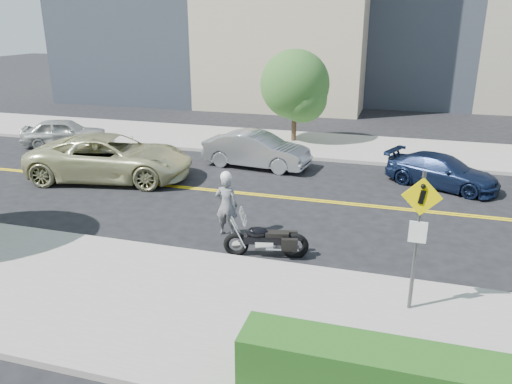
{
  "coord_description": "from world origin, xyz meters",
  "views": [
    {
      "loc": [
        3.7,
        -15.96,
        5.93
      ],
      "look_at": [
        -0.14,
        -3.02,
        1.2
      ],
      "focal_mm": 35.0,
      "sensor_mm": 36.0,
      "label": 1
    }
  ],
  "objects_px": {
    "suv": "(111,158)",
    "parked_car_blue": "(442,171)",
    "parked_car_silver": "(257,150)",
    "parked_car_white": "(64,132)",
    "pedestrian_sign": "(418,229)",
    "motorcycle": "(266,233)",
    "motorcyclist": "(227,203)"
  },
  "relations": [
    {
      "from": "suv",
      "to": "parked_car_blue",
      "type": "bearing_deg",
      "value": -88.5
    },
    {
      "from": "suv",
      "to": "parked_car_silver",
      "type": "relative_size",
      "value": 1.39
    },
    {
      "from": "parked_car_white",
      "to": "parked_car_silver",
      "type": "distance_m",
      "value": 10.03
    },
    {
      "from": "pedestrian_sign",
      "to": "motorcycle",
      "type": "height_order",
      "value": "pedestrian_sign"
    },
    {
      "from": "parked_car_silver",
      "to": "parked_car_blue",
      "type": "xyz_separation_m",
      "value": [
        7.28,
        -0.56,
        -0.14
      ]
    },
    {
      "from": "pedestrian_sign",
      "to": "motorcyclist",
      "type": "relative_size",
      "value": 1.58
    },
    {
      "from": "pedestrian_sign",
      "to": "parked_car_white",
      "type": "relative_size",
      "value": 0.76
    },
    {
      "from": "motorcyclist",
      "to": "suv",
      "type": "distance_m",
      "value": 7.06
    },
    {
      "from": "motorcyclist",
      "to": "parked_car_silver",
      "type": "height_order",
      "value": "motorcyclist"
    },
    {
      "from": "motorcycle",
      "to": "pedestrian_sign",
      "type": "bearing_deg",
      "value": -38.8
    },
    {
      "from": "motorcyclist",
      "to": "parked_car_silver",
      "type": "xyz_separation_m",
      "value": [
        -1.14,
        6.87,
        -0.22
      ]
    },
    {
      "from": "motorcycle",
      "to": "suv",
      "type": "relative_size",
      "value": 0.35
    },
    {
      "from": "pedestrian_sign",
      "to": "parked_car_blue",
      "type": "distance_m",
      "value": 9.28
    },
    {
      "from": "motorcyclist",
      "to": "suv",
      "type": "bearing_deg",
      "value": -34.64
    },
    {
      "from": "suv",
      "to": "parked_car_white",
      "type": "height_order",
      "value": "suv"
    },
    {
      "from": "motorcyclist",
      "to": "parked_car_blue",
      "type": "height_order",
      "value": "motorcyclist"
    },
    {
      "from": "motorcyclist",
      "to": "parked_car_blue",
      "type": "bearing_deg",
      "value": -137.37
    },
    {
      "from": "suv",
      "to": "pedestrian_sign",
      "type": "bearing_deg",
      "value": -131.01
    },
    {
      "from": "motorcyclist",
      "to": "parked_car_white",
      "type": "relative_size",
      "value": 0.48
    },
    {
      "from": "parked_car_silver",
      "to": "parked_car_blue",
      "type": "bearing_deg",
      "value": -87.78
    },
    {
      "from": "parked_car_blue",
      "to": "motorcyclist",
      "type": "bearing_deg",
      "value": 159.34
    },
    {
      "from": "parked_car_silver",
      "to": "parked_car_blue",
      "type": "relative_size",
      "value": 1.09
    },
    {
      "from": "motorcyclist",
      "to": "parked_car_silver",
      "type": "bearing_deg",
      "value": -83.74
    },
    {
      "from": "pedestrian_sign",
      "to": "motorcycle",
      "type": "distance_m",
      "value": 4.24
    },
    {
      "from": "pedestrian_sign",
      "to": "parked_car_white",
      "type": "xyz_separation_m",
      "value": [
        -16.2,
        10.51,
        -1.29
      ]
    },
    {
      "from": "pedestrian_sign",
      "to": "parked_car_blue",
      "type": "relative_size",
      "value": 0.74
    },
    {
      "from": "parked_car_white",
      "to": "parked_car_blue",
      "type": "xyz_separation_m",
      "value": [
        17.27,
        -1.4,
        -0.08
      ]
    },
    {
      "from": "motorcycle",
      "to": "parked_car_white",
      "type": "height_order",
      "value": "parked_car_white"
    },
    {
      "from": "parked_car_white",
      "to": "parked_car_silver",
      "type": "xyz_separation_m",
      "value": [
        9.99,
        -0.84,
        0.06
      ]
    },
    {
      "from": "parked_car_silver",
      "to": "motorcyclist",
      "type": "bearing_deg",
      "value": -163.92
    },
    {
      "from": "pedestrian_sign",
      "to": "parked_car_blue",
      "type": "height_order",
      "value": "pedestrian_sign"
    },
    {
      "from": "parked_car_blue",
      "to": "parked_car_silver",
      "type": "bearing_deg",
      "value": 109.1
    }
  ]
}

